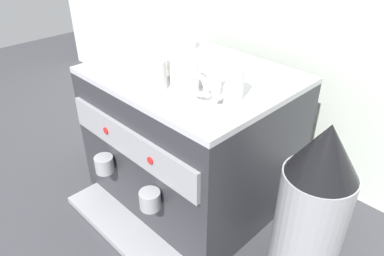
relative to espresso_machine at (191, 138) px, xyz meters
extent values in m
plane|color=#38383D|center=(0.00, 0.00, -0.22)|extent=(4.00, 4.00, 0.00)
cube|color=silver|center=(0.00, 0.38, 0.30)|extent=(2.80, 0.03, 1.03)
cube|color=#2D2D33|center=(0.00, 0.00, -0.01)|extent=(0.56, 0.46, 0.42)
cube|color=#B7B7BC|center=(0.00, 0.00, 0.21)|extent=(0.56, 0.46, 0.02)
cube|color=#939399|center=(0.00, -0.23, 0.09)|extent=(0.52, 0.01, 0.09)
cylinder|color=red|center=(-0.10, -0.24, 0.09)|extent=(0.02, 0.01, 0.02)
cylinder|color=red|center=(0.10, -0.24, 0.09)|extent=(0.02, 0.01, 0.02)
cube|color=#939399|center=(0.00, -0.27, -0.20)|extent=(0.48, 0.12, 0.02)
cylinder|color=#939399|center=(-0.11, -0.25, -0.03)|extent=(0.06, 0.06, 0.05)
cylinder|color=#939399|center=(0.11, -0.25, -0.03)|extent=(0.06, 0.06, 0.05)
cylinder|color=white|center=(0.18, -0.04, 0.26)|extent=(0.06, 0.06, 0.08)
torus|color=white|center=(0.19, -0.09, 0.26)|extent=(0.02, 0.06, 0.06)
cylinder|color=white|center=(0.09, -0.11, 0.26)|extent=(0.07, 0.07, 0.08)
torus|color=white|center=(0.14, -0.11, 0.26)|extent=(0.06, 0.01, 0.06)
cylinder|color=white|center=(0.00, -0.14, 0.26)|extent=(0.08, 0.08, 0.08)
torus|color=white|center=(-0.01, -0.09, 0.26)|extent=(0.02, 0.06, 0.06)
cylinder|color=white|center=(-0.18, 0.13, 0.24)|extent=(0.11, 0.11, 0.04)
cylinder|color=white|center=(-0.18, 0.13, 0.22)|extent=(0.06, 0.06, 0.01)
cylinder|color=white|center=(0.08, 0.01, 0.24)|extent=(0.12, 0.12, 0.04)
cylinder|color=white|center=(0.08, 0.01, 0.22)|extent=(0.07, 0.07, 0.01)
cylinder|color=white|center=(-0.06, -0.02, 0.24)|extent=(0.12, 0.12, 0.04)
cylinder|color=white|center=(-0.06, -0.02, 0.22)|extent=(0.07, 0.07, 0.01)
cylinder|color=white|center=(-0.17, -0.07, 0.24)|extent=(0.09, 0.09, 0.03)
cylinder|color=white|center=(-0.17, -0.07, 0.22)|extent=(0.05, 0.05, 0.01)
cylinder|color=#939399|center=(0.44, -0.03, -0.05)|extent=(0.17, 0.17, 0.33)
cone|color=black|center=(0.44, -0.03, 0.18)|extent=(0.16, 0.16, 0.13)
cylinder|color=#B7B7BC|center=(-0.40, -0.05, -0.14)|extent=(0.09, 0.09, 0.15)
camera|label=1|loc=(0.68, -0.67, 0.62)|focal=33.66mm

